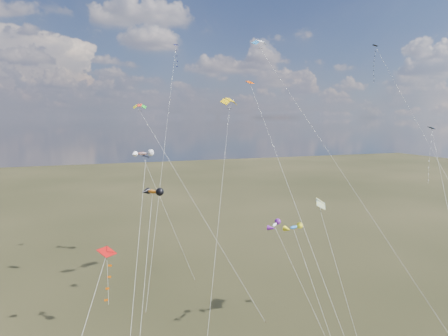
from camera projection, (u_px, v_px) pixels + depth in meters
name	position (u px, v px, depth m)	size (l,w,h in m)	color
diamond_black_high	(383.00, 78.00, 61.24)	(4.05, 32.53, 36.76)	black
diamond_navy_tall	(174.00, 75.00, 65.90)	(9.28, 18.66, 37.64)	#11154D
diamond_black_mid	(140.00, 226.00, 39.76)	(5.35, 15.78, 21.22)	black
diamond_red_low	(104.00, 288.00, 28.14)	(7.24, 8.95, 16.05)	#B10C0B
diamond_navy_right	(432.00, 164.00, 46.71)	(8.40, 15.85, 24.24)	#112450
diamond_orange_center	(279.00, 161.00, 44.64)	(2.22, 23.90, 29.91)	#E04200
parafoil_yellow	(229.00, 100.00, 59.33)	(10.92, 18.87, 28.70)	#D1A205
parafoil_blue_white	(262.00, 43.00, 53.67)	(15.72, 21.95, 36.10)	#2584D2
parafoil_striped	(321.00, 201.00, 49.47)	(2.82, 10.61, 15.78)	yellow
parafoil_tricolor	(141.00, 107.00, 58.38)	(13.43, 18.35, 27.60)	#D0CF12
novelty_orange_black	(152.00, 192.00, 45.24)	(5.44, 14.14, 17.47)	#CF6715
novelty_white_purple	(275.00, 225.00, 46.84)	(5.56, 6.71, 13.23)	white
novelty_redwhite_stripe	(142.00, 154.00, 71.66)	(7.49, 16.19, 19.62)	red
novelty_blue_yellow	(294.00, 228.00, 48.73)	(2.42, 11.43, 12.46)	blue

